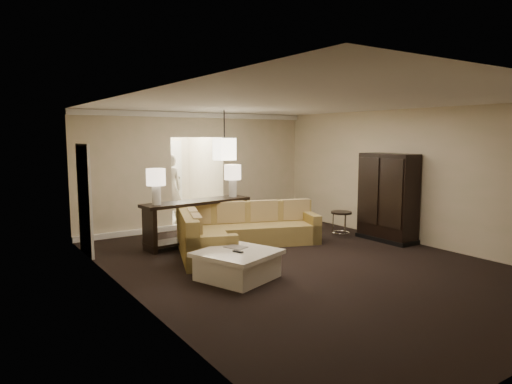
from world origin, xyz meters
TOP-DOWN VIEW (x-y plane):
  - ground at (0.00, 0.00)m, footprint 8.00×8.00m
  - wall_back at (0.00, 4.00)m, footprint 6.00×0.04m
  - wall_left at (-3.00, 0.00)m, footprint 0.04×8.00m
  - wall_right at (3.00, 0.00)m, footprint 0.04×8.00m
  - ceiling at (0.00, 0.00)m, footprint 6.00×8.00m
  - crown_molding at (0.00, 3.95)m, footprint 6.00×0.10m
  - baseboard at (0.00, 3.95)m, footprint 6.00×0.10m
  - side_door at (-2.97, 2.80)m, footprint 0.05×0.90m
  - foyer at (0.00, 5.34)m, footprint 1.44×2.02m
  - sectional_sofa at (-0.39, 1.61)m, footprint 3.48×2.48m
  - coffee_table at (-1.35, -0.05)m, footprint 1.42×1.42m
  - console_table at (-0.84, 2.39)m, footprint 2.41×0.76m
  - armoire at (2.69, 0.42)m, footprint 0.56×1.30m
  - drink_table at (2.11, 1.20)m, footprint 0.46×0.46m
  - table_lamp_left at (-1.75, 2.30)m, footprint 0.37×0.37m
  - table_lamp_right at (0.07, 2.48)m, footprint 0.37×0.37m
  - pendant_light at (0.00, 2.70)m, footprint 0.38×0.38m
  - person at (-0.45, 4.74)m, footprint 0.75×0.52m

SIDE VIEW (x-z plane):
  - ground at x=0.00m, z-range 0.00..0.00m
  - baseboard at x=0.00m, z-range 0.00..0.12m
  - coffee_table at x=-1.35m, z-range 0.00..0.46m
  - sectional_sofa at x=-0.39m, z-range -0.09..0.78m
  - drink_table at x=2.11m, z-range 0.12..0.70m
  - console_table at x=-0.84m, z-range 0.09..1.00m
  - armoire at x=2.69m, z-range -0.04..1.83m
  - person at x=-0.45m, z-range 0.00..1.98m
  - side_door at x=-2.97m, z-range 0.00..2.10m
  - foyer at x=0.00m, z-range -0.10..2.70m
  - table_lamp_left at x=-1.75m, z-range 1.03..1.73m
  - table_lamp_right at x=0.07m, z-range 1.03..1.73m
  - wall_back at x=0.00m, z-range 0.00..2.80m
  - wall_left at x=-3.00m, z-range 0.00..2.80m
  - wall_right at x=3.00m, z-range 0.00..2.80m
  - pendant_light at x=0.00m, z-range 1.41..2.50m
  - crown_molding at x=0.00m, z-range 2.67..2.79m
  - ceiling at x=0.00m, z-range 2.79..2.81m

